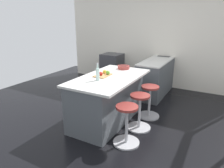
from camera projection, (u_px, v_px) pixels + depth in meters
name	position (u px, v px, depth m)	size (l,w,h in m)	color
ground_plane	(104.00, 118.00, 4.31)	(7.14, 7.14, 0.00)	black
interior_partition_left	(151.00, 38.00, 6.14)	(0.12, 5.49, 2.83)	silver
sink_cabinet	(161.00, 73.00, 5.94)	(2.46, 0.60, 1.20)	#4C5156
oven_range	(112.00, 68.00, 6.66)	(0.60, 0.61, 0.89)	#38383D
kitchen_island	(108.00, 99.00, 4.10)	(1.78, 0.99, 0.93)	#4C5156
stool_by_window	(149.00, 102.00, 4.30)	(0.44, 0.44, 0.67)	#B7B7BC
stool_middle	(139.00, 113.00, 3.83)	(0.44, 0.44, 0.67)	#B7B7BC
stool_near_camera	(127.00, 126.00, 3.37)	(0.44, 0.44, 0.67)	#B7B7BC
cutting_board	(103.00, 75.00, 3.99)	(0.36, 0.24, 0.02)	tan
apple_red	(101.00, 74.00, 3.92)	(0.08, 0.08, 0.08)	red
apple_green	(108.00, 73.00, 3.99)	(0.08, 0.08, 0.08)	#609E2D
apple_yellow	(105.00, 71.00, 4.08)	(0.07, 0.07, 0.07)	gold
water_bottle	(98.00, 74.00, 3.67)	(0.06, 0.06, 0.31)	silver
fruit_bowl	(124.00, 67.00, 4.51)	(0.26, 0.26, 0.07)	#993833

